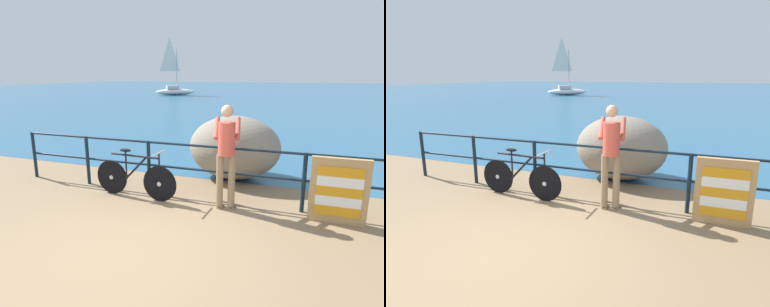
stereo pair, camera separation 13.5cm
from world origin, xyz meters
TOP-DOWN VIEW (x-y plane):
  - ground_plane at (0.00, 20.00)m, footprint 120.00×120.00m
  - sea_surface at (0.00, 48.25)m, footprint 120.00×90.00m
  - promenade_railing at (0.00, 2.11)m, footprint 7.20×0.07m
  - bicycle at (-0.82, 1.76)m, footprint 1.70×0.48m
  - person_at_railing at (0.89, 1.83)m, footprint 0.54×0.67m
  - folded_deckchair_stack at (2.65, 1.86)m, footprint 0.84×0.10m
  - breakwater_boulder_main at (0.64, 3.57)m, footprint 2.00×1.64m
  - sailboat at (-12.27, 30.66)m, footprint 4.33×3.62m

SIDE VIEW (x-z plane):
  - ground_plane at x=0.00m, z-range -0.10..0.00m
  - sea_surface at x=0.00m, z-range 0.00..0.01m
  - bicycle at x=-0.82m, z-range -0.07..0.85m
  - folded_deckchair_stack at x=2.65m, z-range 0.00..1.04m
  - promenade_railing at x=0.00m, z-range 0.13..1.15m
  - breakwater_boulder_main at x=0.64m, z-range 0.00..1.39m
  - sailboat at x=-12.27m, z-range -2.37..3.79m
  - person_at_railing at x=0.89m, z-range 0.10..1.88m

